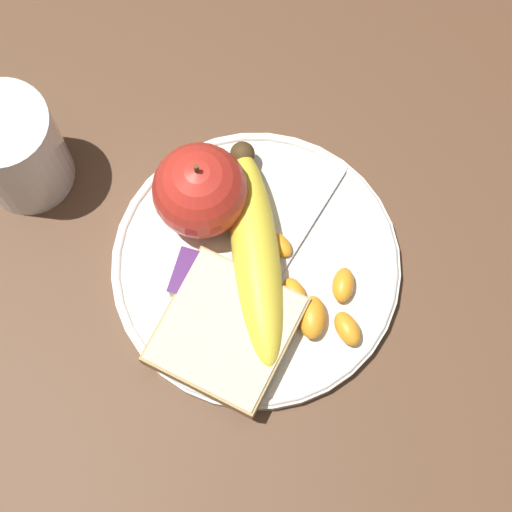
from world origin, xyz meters
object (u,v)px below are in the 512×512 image
object	(u,v)px
apple	(200,191)
bread_slice	(226,331)
plate	(256,265)
banana	(254,248)
juice_glass	(17,151)
fork	(276,270)
jam_packet	(194,278)

from	to	relation	value
apple	bread_slice	xyz separation A→B (m)	(0.10, 0.05, -0.03)
plate	banana	size ratio (longest dim) A/B	1.29
juice_glass	banana	size ratio (longest dim) A/B	0.53
juice_glass	fork	distance (m)	0.23
fork	jam_packet	size ratio (longest dim) A/B	4.69
apple	plate	bearing A→B (deg)	58.80
juice_glass	plate	bearing A→B (deg)	82.77
juice_glass	bread_slice	world-z (taller)	juice_glass
fork	jam_packet	bearing A→B (deg)	-50.69
bread_slice	plate	bearing A→B (deg)	174.77
apple	bread_slice	distance (m)	0.11
plate	bread_slice	world-z (taller)	bread_slice
fork	apple	bearing A→B (deg)	-100.50
juice_glass	jam_packet	size ratio (longest dim) A/B	2.53
plate	bread_slice	xyz separation A→B (m)	(0.06, -0.01, 0.02)
fork	jam_packet	world-z (taller)	jam_packet
banana	plate	bearing A→B (deg)	29.01
plate	apple	size ratio (longest dim) A/B	2.77
plate	juice_glass	bearing A→B (deg)	-97.23
juice_glass	bread_slice	distance (m)	0.22
juice_glass	apple	bearing A→B (deg)	92.76
plate	juice_glass	distance (m)	0.21
plate	fork	xyz separation A→B (m)	(0.00, 0.02, 0.01)
plate	banana	distance (m)	0.02
fork	juice_glass	bearing A→B (deg)	-82.03
bread_slice	jam_packet	size ratio (longest dim) A/B	3.06
banana	jam_packet	world-z (taller)	banana
plate	jam_packet	size ratio (longest dim) A/B	6.13
plate	apple	distance (m)	0.08
apple	banana	size ratio (longest dim) A/B	0.47
bread_slice	fork	xyz separation A→B (m)	(-0.06, 0.02, -0.01)
juice_glass	jam_packet	world-z (taller)	juice_glass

